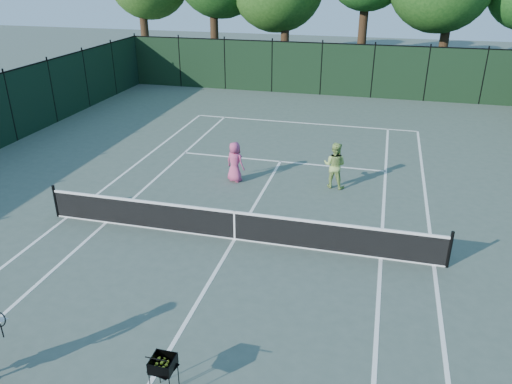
# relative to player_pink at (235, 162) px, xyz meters

# --- Properties ---
(ground) EXTENTS (90.00, 90.00, 0.00)m
(ground) POSITION_rel_player_pink_xyz_m (1.20, -4.09, -0.74)
(ground) COLOR #455349
(ground) RESTS_ON ground
(sideline_doubles_left) EXTENTS (0.10, 23.77, 0.01)m
(sideline_doubles_left) POSITION_rel_player_pink_xyz_m (-4.28, -4.09, -0.74)
(sideline_doubles_left) COLOR white
(sideline_doubles_left) RESTS_ON ground
(sideline_doubles_right) EXTENTS (0.10, 23.77, 0.01)m
(sideline_doubles_right) POSITION_rel_player_pink_xyz_m (6.69, -4.09, -0.74)
(sideline_doubles_right) COLOR white
(sideline_doubles_right) RESTS_ON ground
(sideline_singles_left) EXTENTS (0.10, 23.77, 0.01)m
(sideline_singles_left) POSITION_rel_player_pink_xyz_m (-2.91, -4.09, -0.74)
(sideline_singles_left) COLOR white
(sideline_singles_left) RESTS_ON ground
(sideline_singles_right) EXTENTS (0.10, 23.77, 0.01)m
(sideline_singles_right) POSITION_rel_player_pink_xyz_m (5.32, -4.09, -0.74)
(sideline_singles_right) COLOR white
(sideline_singles_right) RESTS_ON ground
(baseline_far) EXTENTS (10.97, 0.10, 0.01)m
(baseline_far) POSITION_rel_player_pink_xyz_m (1.20, 7.80, -0.74)
(baseline_far) COLOR white
(baseline_far) RESTS_ON ground
(service_line_far) EXTENTS (8.23, 0.10, 0.01)m
(service_line_far) POSITION_rel_player_pink_xyz_m (1.20, 2.31, -0.74)
(service_line_far) COLOR white
(service_line_far) RESTS_ON ground
(center_service_line) EXTENTS (0.10, 12.80, 0.01)m
(center_service_line) POSITION_rel_player_pink_xyz_m (1.20, -4.09, -0.74)
(center_service_line) COLOR white
(center_service_line) RESTS_ON ground
(tennis_net) EXTENTS (11.69, 0.09, 1.06)m
(tennis_net) POSITION_rel_player_pink_xyz_m (1.20, -4.09, -0.26)
(tennis_net) COLOR black
(tennis_net) RESTS_ON ground
(fence_far) EXTENTS (24.00, 0.05, 3.00)m
(fence_far) POSITION_rel_player_pink_xyz_m (1.20, 13.91, 0.76)
(fence_far) COLOR black
(fence_far) RESTS_ON ground
(player_pink) EXTENTS (0.85, 0.70, 1.48)m
(player_pink) POSITION_rel_player_pink_xyz_m (0.00, 0.00, 0.00)
(player_pink) COLOR #C44575
(player_pink) RESTS_ON ground
(player_green) EXTENTS (0.90, 0.75, 1.65)m
(player_green) POSITION_rel_player_pink_xyz_m (3.54, 0.35, 0.09)
(player_green) COLOR #9ABD5E
(player_green) RESTS_ON ground
(ball_hopper) EXTENTS (0.51, 0.51, 0.81)m
(ball_hopper) POSITION_rel_player_pink_xyz_m (1.58, -9.82, -0.06)
(ball_hopper) COLOR black
(ball_hopper) RESTS_ON ground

